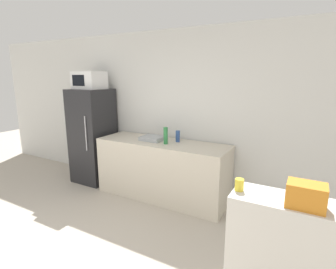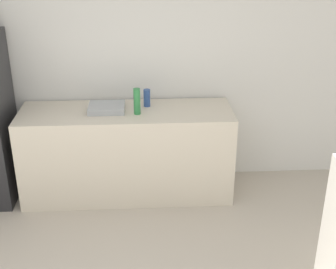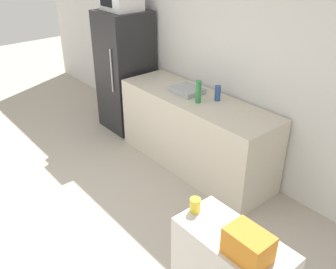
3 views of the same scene
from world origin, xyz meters
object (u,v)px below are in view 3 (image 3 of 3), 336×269
(basket, at_px, (248,245))
(jar, at_px, (195,205))
(refrigerator, at_px, (125,72))
(bottle_short, at_px, (218,93))
(bottle_tall, at_px, (198,92))

(basket, distance_m, jar, 0.45)
(refrigerator, height_order, basket, refrigerator)
(bottle_short, bearing_deg, bottle_tall, -115.04)
(bottle_short, relative_size, basket, 0.73)
(basket, bearing_deg, bottle_tall, 142.17)
(basket, relative_size, jar, 2.59)
(bottle_tall, distance_m, basket, 2.39)
(bottle_short, relative_size, jar, 1.90)
(basket, height_order, jar, basket)
(refrigerator, xyz_separation_m, bottle_short, (1.65, 0.13, 0.16))
(refrigerator, bearing_deg, basket, -24.15)
(refrigerator, height_order, bottle_tall, refrigerator)
(bottle_tall, height_order, bottle_short, bottle_tall)
(bottle_tall, bearing_deg, refrigerator, 177.08)
(bottle_tall, relative_size, basket, 1.07)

